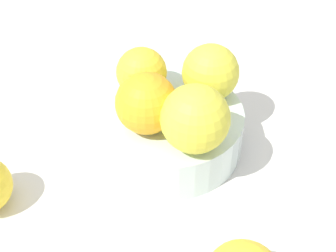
% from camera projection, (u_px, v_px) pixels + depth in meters
% --- Properties ---
extents(ground_plane, '(1.10, 1.10, 0.02)m').
position_uv_depth(ground_plane, '(168.00, 151.00, 0.61)').
color(ground_plane, silver).
extents(fruit_bowl, '(0.18, 0.18, 0.05)m').
position_uv_depth(fruit_bowl, '(168.00, 130.00, 0.59)').
color(fruit_bowl, silver).
rests_on(fruit_bowl, ground_plane).
extents(orange_in_bowl_0, '(0.07, 0.07, 0.07)m').
position_uv_depth(orange_in_bowl_0, '(195.00, 119.00, 0.51)').
color(orange_in_bowl_0, yellow).
rests_on(orange_in_bowl_0, fruit_bowl).
extents(orange_in_bowl_1, '(0.06, 0.06, 0.06)m').
position_uv_depth(orange_in_bowl_1, '(142.00, 72.00, 0.58)').
color(orange_in_bowl_1, yellow).
rests_on(orange_in_bowl_1, fruit_bowl).
extents(orange_in_bowl_2, '(0.07, 0.07, 0.07)m').
position_uv_depth(orange_in_bowl_2, '(211.00, 72.00, 0.57)').
color(orange_in_bowl_2, yellow).
rests_on(orange_in_bowl_2, fruit_bowl).
extents(orange_in_bowl_3, '(0.07, 0.07, 0.07)m').
position_uv_depth(orange_in_bowl_3, '(146.00, 103.00, 0.53)').
color(orange_in_bowl_3, '#F9A823').
rests_on(orange_in_bowl_3, fruit_bowl).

